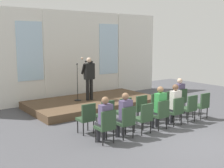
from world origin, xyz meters
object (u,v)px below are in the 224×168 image
object	(u,v)px
audience_r1_c0	(105,117)
chair_r1_c2	(144,116)
chair_r0_c5	(168,102)
chair_r1_c0	(106,125)
chair_r1_c3	(161,113)
chair_r1_c4	(176,110)
audience_r1_c4	(174,103)
chair_r1_c6	(202,104)
audience_r1_c3	(159,105)
chair_r0_c3	(139,107)
chair_r1_c1	(126,120)
chair_r0_c6	(180,99)
audience_r1_c1	(125,113)
chair_r0_c0	(87,117)
chair_r0_c1	(106,113)
chair_r0_c4	(154,104)
mic_stand	(78,93)
chair_r1_c5	(190,107)
speaker	(89,75)
chair_r0_c2	(123,110)
audience_r0_c6	(179,94)

from	to	relation	value
audience_r1_c0	chair_r1_c2	size ratio (longest dim) A/B	1.38
chair_r0_c5	chair_r1_c0	size ratio (longest dim) A/B	1.00
chair_r1_c3	chair_r1_c4	xyz separation A→B (m)	(0.70, 0.00, 0.00)
audience_r1_c4	chair_r1_c6	distance (m)	1.41
audience_r1_c3	chair_r0_c3	bearing A→B (deg)	90.00
chair_r1_c1	audience_r1_c3	size ratio (longest dim) A/B	0.68
chair_r0_c6	audience_r1_c1	size ratio (longest dim) A/B	0.71
chair_r0_c0	chair_r0_c5	bearing A→B (deg)	0.00
chair_r1_c2	chair_r1_c4	xyz separation A→B (m)	(1.39, 0.00, 0.00)
chair_r1_c3	audience_r1_c4	size ratio (longest dim) A/B	0.68
chair_r0_c1	chair_r1_c6	world-z (taller)	same
chair_r0_c0	chair_r1_c1	world-z (taller)	same
chair_r1_c2	audience_r1_c4	bearing A→B (deg)	3.23
chair_r0_c1	chair_r1_c3	bearing A→B (deg)	-35.90
chair_r0_c4	chair_r0_c5	xyz separation A→B (m)	(0.70, 0.00, 0.00)
audience_r1_c1	chair_r1_c4	world-z (taller)	audience_r1_c1
mic_stand	chair_r0_c6	world-z (taller)	mic_stand
chair_r1_c2	chair_r0_c1	bearing A→B (deg)	124.64
chair_r0_c5	audience_r1_c4	distance (m)	1.18
chair_r1_c1	audience_r1_c4	bearing A→B (deg)	2.16
mic_stand	chair_r1_c5	bearing A→B (deg)	-63.95
chair_r0_c4	chair_r0_c6	size ratio (longest dim) A/B	1.00
chair_r0_c6	audience_r1_c1	xyz separation A→B (m)	(-3.48, -0.93, 0.20)
chair_r1_c2	chair_r0_c0	bearing A→B (deg)	144.10
chair_r0_c4	chair_r0_c6	distance (m)	1.39
mic_stand	chair_r1_c3	bearing A→B (deg)	-81.36
chair_r0_c5	chair_r1_c6	distance (m)	1.22
mic_stand	chair_r1_c4	world-z (taller)	mic_stand
speaker	chair_r0_c2	distance (m)	3.08
chair_r0_c0	chair_r0_c2	xyz separation A→B (m)	(1.39, 0.00, 0.00)
chair_r1_c5	audience_r1_c0	bearing A→B (deg)	178.64
chair_r0_c5	audience_r1_c1	world-z (taller)	audience_r1_c1
audience_r1_c4	audience_r1_c1	bearing A→B (deg)	179.94
chair_r0_c6	chair_r0_c5	bearing A→B (deg)	180.00
chair_r0_c0	chair_r0_c4	size ratio (longest dim) A/B	1.00
audience_r1_c3	audience_r1_c4	distance (m)	0.70
chair_r0_c2	chair_r1_c3	distance (m)	1.22
audience_r1_c0	audience_r0_c6	bearing A→B (deg)	13.53
audience_r1_c4	chair_r1_c5	world-z (taller)	audience_r1_c4
chair_r0_c4	audience_r0_c6	distance (m)	1.41
chair_r0_c1	chair_r0_c4	world-z (taller)	same
chair_r0_c5	chair_r1_c1	xyz separation A→B (m)	(-2.78, -1.01, 0.00)
chair_r0_c6	chair_r1_c3	distance (m)	2.32
speaker	chair_r1_c4	xyz separation A→B (m)	(0.88, -3.94, -0.79)
audience_r0_c6	chair_r1_c2	distance (m)	3.00
chair_r0_c0	chair_r1_c4	distance (m)	2.96
audience_r0_c6	chair_r1_c4	size ratio (longest dim) A/B	1.43
chair_r0_c6	chair_r1_c2	xyz separation A→B (m)	(-2.78, -1.01, 0.00)
chair_r0_c5	chair_r0_c6	world-z (taller)	same
chair_r0_c3	mic_stand	bearing A→B (deg)	101.36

